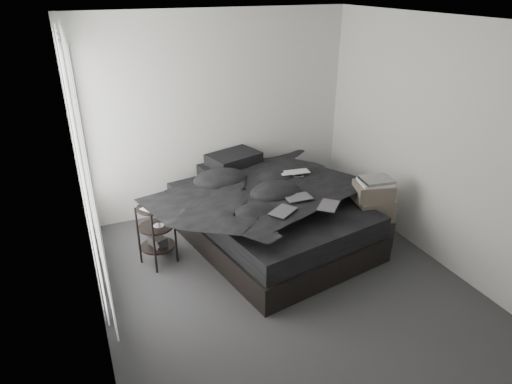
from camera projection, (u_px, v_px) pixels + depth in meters
name	position (u px, v px, depth m)	size (l,w,h in m)	color
floor	(286.00, 287.00, 4.74)	(3.60, 4.20, 0.01)	#333335
ceiling	(295.00, 22.00, 3.63)	(3.60, 4.20, 0.01)	white
wall_back	(217.00, 115.00, 5.93)	(3.60, 0.01, 2.60)	silver
wall_front	(468.00, 312.00, 2.44)	(3.60, 0.01, 2.60)	silver
wall_left	(84.00, 207.00, 3.55)	(0.01, 4.20, 2.60)	silver
wall_right	(442.00, 146.00, 4.83)	(0.01, 4.20, 2.60)	silver
window_left	(78.00, 162.00, 4.28)	(0.02, 2.00, 2.30)	white
curtain_left	(85.00, 168.00, 4.33)	(0.06, 2.12, 2.48)	white
bed	(270.00, 228.00, 5.54)	(1.73, 2.28, 0.31)	black
mattress	(270.00, 208.00, 5.42)	(1.66, 2.21, 0.24)	black
duvet	(273.00, 191.00, 5.27)	(1.68, 1.95, 0.27)	black
pillow_lower	(228.00, 170.00, 5.98)	(0.69, 0.46, 0.15)	black
pillow_upper	(234.00, 159.00, 5.93)	(0.64, 0.44, 0.14)	black
laptop	(296.00, 168.00, 5.50)	(0.37, 0.23, 0.03)	silver
comic_a	(283.00, 204.00, 4.66)	(0.29, 0.19, 0.01)	black
comic_b	(298.00, 190.00, 4.95)	(0.29, 0.19, 0.01)	black
comic_c	(329.00, 197.00, 4.77)	(0.29, 0.19, 0.01)	black
side_stand	(157.00, 235.00, 5.02)	(0.38, 0.38, 0.69)	black
papers	(155.00, 207.00, 4.87)	(0.27, 0.20, 0.01)	white
floor_books	(163.00, 246.00, 5.36)	(0.12, 0.18, 0.12)	black
box_lower	(369.00, 230.00, 5.47)	(0.47, 0.36, 0.34)	black
box_mid	(373.00, 208.00, 5.33)	(0.43, 0.34, 0.26)	#584F46
box_upper	(373.00, 191.00, 5.24)	(0.41, 0.33, 0.18)	#584F46
art_book_white	(375.00, 182.00, 5.19)	(0.35, 0.28, 0.04)	silver
art_book_snake	(377.00, 180.00, 5.17)	(0.34, 0.27, 0.03)	silver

